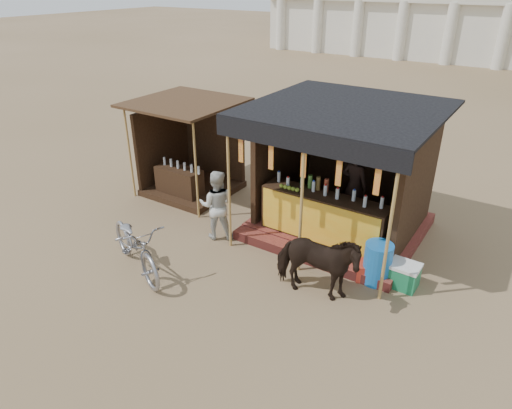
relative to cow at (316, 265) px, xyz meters
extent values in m
plane|color=#846B4C|center=(-1.61, -1.01, -0.65)|extent=(120.00, 120.00, 0.00)
cube|color=maroon|center=(-0.61, 2.49, -0.54)|extent=(3.40, 2.80, 0.22)
cube|color=maroon|center=(-0.61, 0.94, -0.55)|extent=(3.40, 0.35, 0.20)
cube|color=#342113|center=(-0.61, 1.54, 0.05)|extent=(2.60, 0.55, 0.95)
cube|color=#F3A51C|center=(-0.61, 1.26, 0.05)|extent=(2.50, 0.02, 0.88)
cube|color=#342113|center=(-0.61, 3.74, 0.82)|extent=(3.00, 0.12, 2.50)
cube|color=#342113|center=(-2.11, 2.49, 0.82)|extent=(0.12, 2.50, 2.50)
cube|color=#342113|center=(0.89, 2.49, 0.82)|extent=(0.12, 2.50, 2.50)
cube|color=black|center=(-0.61, 2.29, 2.10)|extent=(3.60, 3.60, 0.06)
cube|color=black|center=(-0.61, 0.51, 1.92)|extent=(3.60, 0.06, 0.36)
cylinder|color=tan|center=(-2.21, 0.54, 0.73)|extent=(0.06, 0.06, 2.75)
cylinder|color=tan|center=(-0.61, 0.54, 0.73)|extent=(0.06, 0.06, 2.75)
cylinder|color=tan|center=(0.99, 0.54, 0.73)|extent=(0.06, 0.06, 2.75)
cube|color=red|center=(-1.91, 0.54, 1.55)|extent=(0.10, 0.02, 0.55)
cube|color=red|center=(-1.26, 0.54, 1.55)|extent=(0.10, 0.02, 0.55)
cube|color=red|center=(-0.61, 0.54, 1.55)|extent=(0.10, 0.02, 0.55)
cube|color=red|center=(0.04, 0.54, 1.55)|extent=(0.10, 0.02, 0.55)
cube|color=red|center=(0.69, 0.54, 1.55)|extent=(0.10, 0.02, 0.55)
imported|color=black|center=(-0.42, 2.59, 0.38)|extent=(0.64, 0.47, 1.62)
cube|color=#342113|center=(-4.61, 2.19, -0.57)|extent=(2.00, 2.00, 0.15)
cube|color=#342113|center=(-4.61, 3.14, 0.40)|extent=(1.90, 0.10, 2.10)
cube|color=#342113|center=(-5.56, 2.19, 0.40)|extent=(0.10, 1.90, 2.10)
cube|color=#472D19|center=(-4.61, 2.09, 1.70)|extent=(2.40, 2.40, 0.06)
cylinder|color=tan|center=(-5.66, 1.14, 0.53)|extent=(0.05, 0.05, 2.35)
cylinder|color=tan|center=(-3.56, 1.14, 0.53)|extent=(0.05, 0.05, 2.35)
cube|color=#342113|center=(-4.61, 1.69, -0.25)|extent=(1.20, 0.50, 0.80)
imported|color=black|center=(0.00, 0.00, 0.00)|extent=(1.63, 0.95, 1.30)
imported|color=gray|center=(-3.17, -1.13, -0.09)|extent=(2.24, 1.50, 1.11)
imported|color=beige|center=(-2.65, 0.69, 0.11)|extent=(0.93, 0.86, 1.52)
cylinder|color=blue|center=(0.75, 0.99, -0.26)|extent=(0.53, 0.53, 0.79)
cube|color=#AA2B1C|center=(0.59, 0.99, -0.49)|extent=(0.51, 0.51, 0.33)
cube|color=#1A7748|center=(1.15, 1.13, -0.45)|extent=(0.63, 0.43, 0.40)
cube|color=white|center=(1.15, 1.13, -0.22)|extent=(0.65, 0.46, 0.06)
cube|color=silver|center=(-3.61, 25.39, 3.05)|extent=(26.00, 0.50, 0.40)
cylinder|color=silver|center=(-15.61, 25.39, 1.15)|extent=(0.70, 0.70, 3.60)
cylinder|color=silver|center=(-12.61, 25.39, 1.15)|extent=(0.70, 0.70, 3.60)
cylinder|color=silver|center=(-9.61, 25.39, 1.15)|extent=(0.70, 0.70, 3.60)
cylinder|color=silver|center=(-6.61, 25.39, 1.15)|extent=(0.70, 0.70, 3.60)
cylinder|color=silver|center=(-3.61, 25.39, 1.15)|extent=(0.70, 0.70, 3.60)
cylinder|color=silver|center=(-0.61, 25.39, 1.15)|extent=(0.70, 0.70, 3.60)
camera|label=1|loc=(2.67, -5.96, 4.40)|focal=32.00mm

